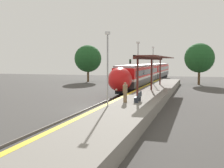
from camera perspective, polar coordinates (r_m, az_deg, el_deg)
The scene contains 14 objects.
ground_plane at distance 26.26m, azimuth -3.01°, elevation -5.13°, with size 120.00×120.00×0.00m, color #423F3D.
rail_left at distance 26.50m, azimuth -4.48°, elevation -4.88°, with size 0.08×90.00×0.15m, color slate.
rail_right at distance 26.02m, azimuth -1.51°, elevation -5.05°, with size 0.08×90.00×0.15m, color slate.
train at distance 54.41m, azimuth 7.54°, elevation 2.27°, with size 2.93×46.61×3.89m.
platform_right at distance 25.19m, azimuth 4.89°, elevation -4.46°, with size 4.09×64.00×0.96m.
platform_bench at distance 24.23m, azimuth 5.40°, elevation -2.56°, with size 0.44×1.56×0.89m.
person_waiting at distance 23.83m, azimuth 2.69°, elevation -1.64°, with size 0.36×0.23×1.72m.
railway_signal at distance 47.78m, azimuth 3.71°, elevation 2.78°, with size 0.28×0.28×4.78m.
lamppost_near at distance 21.71m, azimuth -0.90°, elevation 4.07°, with size 0.36×0.20×5.78m.
lamppost_mid at distance 32.97m, azimuth 5.29°, elevation 4.25°, with size 0.36×0.20×5.78m.
lamppost_far at distance 44.42m, azimuth 8.32°, elevation 4.33°, with size 0.36×0.20×5.78m.
station_canopy at distance 34.43m, azimuth 9.01°, elevation 5.09°, with size 2.02×19.72×4.05m.
background_tree_left at distance 61.03m, azimuth -4.91°, elevation 5.16°, with size 5.82×5.82×7.93m.
background_tree_right at distance 55.58m, azimuth 17.34°, elevation 5.07°, with size 5.58×5.58×7.86m.
Camera 1 is at (8.81, -24.33, 4.47)m, focal length 45.00 mm.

